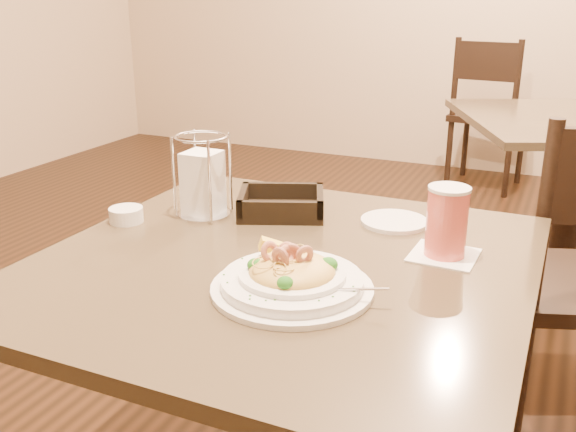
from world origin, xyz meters
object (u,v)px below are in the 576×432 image
at_px(main_table, 284,362).
at_px(side_plate, 394,221).
at_px(background_table, 575,172).
at_px(butter_ramekin, 126,215).
at_px(drink_glass, 447,222).
at_px(napkin_caddy, 203,182).
at_px(bread_basket, 281,206).
at_px(pasta_bowl, 292,278).
at_px(dining_chair_far, 488,110).

relative_size(main_table, side_plate, 6.19).
relative_size(background_table, butter_ramekin, 16.08).
relative_size(drink_glass, napkin_caddy, 0.74).
xyz_separation_m(bread_basket, butter_ramekin, (-0.29, -0.19, -0.00)).
distance_m(main_table, side_plate, 0.38).
distance_m(bread_basket, napkin_caddy, 0.18).
distance_m(main_table, napkin_caddy, 0.43).
relative_size(drink_glass, side_plate, 0.95).
xyz_separation_m(pasta_bowl, butter_ramekin, (-0.47, 0.17, -0.01)).
bearing_deg(pasta_bowl, napkin_caddy, 141.04).
bearing_deg(pasta_bowl, main_table, 120.21).
xyz_separation_m(napkin_caddy, side_plate, (0.41, 0.12, -0.07)).
relative_size(background_table, side_plate, 8.14).
xyz_separation_m(main_table, background_table, (0.50, 1.78, 0.00)).
distance_m(main_table, background_table, 1.85).
relative_size(background_table, napkin_caddy, 6.38).
bearing_deg(butter_ramekin, background_table, 62.61).
distance_m(pasta_bowl, drink_glass, 0.33).
distance_m(background_table, pasta_bowl, 1.97).
relative_size(pasta_bowl, bread_basket, 1.31).
height_order(background_table, napkin_caddy, napkin_caddy).
height_order(pasta_bowl, napkin_caddy, napkin_caddy).
xyz_separation_m(dining_chair_far, bread_basket, (-0.09, -2.83, 0.24)).
bearing_deg(bread_basket, main_table, -64.30).
height_order(dining_chair_far, napkin_caddy, dining_chair_far).
bearing_deg(drink_glass, pasta_bowl, -128.33).
relative_size(side_plate, butter_ramekin, 1.98).
xyz_separation_m(main_table, bread_basket, (-0.11, 0.23, 0.24)).
relative_size(dining_chair_far, side_plate, 6.39).
relative_size(main_table, pasta_bowl, 2.96).
relative_size(pasta_bowl, napkin_caddy, 1.64).
height_order(main_table, bread_basket, bread_basket).
xyz_separation_m(main_table, napkin_caddy, (-0.27, 0.15, 0.30)).
relative_size(dining_chair_far, butter_ramekin, 12.63).
bearing_deg(main_table, dining_chair_far, 90.41).
distance_m(main_table, drink_glass, 0.42).
bearing_deg(drink_glass, side_plate, 134.60).
xyz_separation_m(drink_glass, side_plate, (-0.13, 0.14, -0.06)).
distance_m(background_table, bread_basket, 1.68).
relative_size(dining_chair_far, bread_basket, 4.00).
distance_m(bread_basket, side_plate, 0.26).
relative_size(background_table, drink_glass, 8.59).
distance_m(main_table, pasta_bowl, 0.29).
height_order(napkin_caddy, butter_ramekin, napkin_caddy).
bearing_deg(bread_basket, side_plate, 9.53).
distance_m(drink_glass, side_plate, 0.20).
bearing_deg(background_table, butter_ramekin, -117.39).
bearing_deg(drink_glass, butter_ramekin, -172.12).
relative_size(drink_glass, bread_basket, 0.59).
height_order(background_table, side_plate, side_plate).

